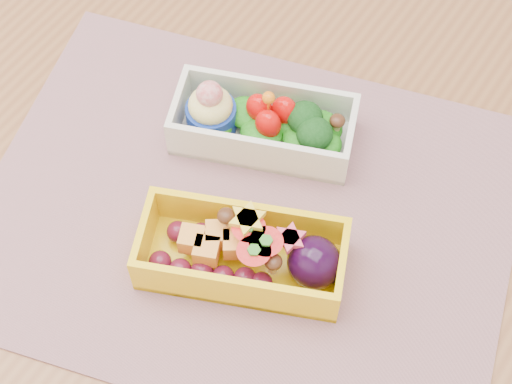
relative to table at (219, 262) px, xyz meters
The scene contains 4 objects.
table is the anchor object (origin of this frame).
placemat 0.10m from the table, 26.92° to the left, with size 0.46×0.35×0.00m, color #A06E74.
bento_white 0.15m from the table, 94.99° to the left, with size 0.18×0.13×0.07m.
bento_yellow 0.14m from the table, 28.37° to the right, with size 0.19×0.14×0.06m.
Camera 1 is at (0.23, -0.28, 1.39)m, focal length 58.75 mm.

